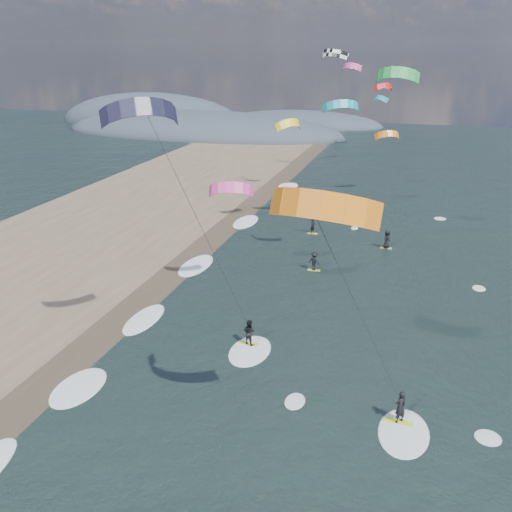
# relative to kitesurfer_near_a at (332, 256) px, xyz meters

# --- Properties ---
(ground) EXTENTS (260.00, 260.00, 0.00)m
(ground) POSITION_rel_kitesurfer_near_a_xyz_m (-4.84, -2.99, -10.87)
(ground) COLOR black
(ground) RESTS_ON ground
(wet_sand_strip) EXTENTS (3.00, 240.00, 0.00)m
(wet_sand_strip) POSITION_rel_kitesurfer_near_a_xyz_m (-16.84, 7.01, -10.87)
(wet_sand_strip) COLOR #382D23
(wet_sand_strip) RESTS_ON ground
(coastal_hills) EXTENTS (80.00, 41.00, 15.00)m
(coastal_hills) POSITION_rel_kitesurfer_near_a_xyz_m (-49.68, 104.87, -10.87)
(coastal_hills) COLOR #3D4756
(coastal_hills) RESTS_ON ground
(kitesurfer_near_a) EXTENTS (8.00, 8.69, 14.28)m
(kitesurfer_near_a) POSITION_rel_kitesurfer_near_a_xyz_m (0.00, 0.00, 0.00)
(kitesurfer_near_a) COLOR yellow
(kitesurfer_near_a) RESTS_ON ground
(kitesurfer_near_b) EXTENTS (7.14, 9.16, 16.75)m
(kitesurfer_near_b) POSITION_rel_kitesurfer_near_a_xyz_m (-9.19, 6.38, 0.30)
(kitesurfer_near_b) COLOR yellow
(kitesurfer_near_b) RESTS_ON ground
(far_kitesurfers) EXTENTS (8.89, 10.93, 1.83)m
(far_kitesurfers) POSITION_rel_kitesurfer_near_a_xyz_m (-3.54, 29.58, -9.99)
(far_kitesurfers) COLOR yellow
(far_kitesurfers) RESTS_ON ground
(bg_kite_field) EXTENTS (14.06, 72.70, 10.89)m
(bg_kite_field) POSITION_rel_kitesurfer_near_a_xyz_m (-5.71, 49.94, 1.92)
(bg_kite_field) COLOR red
(bg_kite_field) RESTS_ON ground
(shoreline_surf) EXTENTS (2.40, 79.40, 0.11)m
(shoreline_surf) POSITION_rel_kitesurfer_near_a_xyz_m (-15.64, 11.76, -10.87)
(shoreline_surf) COLOR white
(shoreline_surf) RESTS_ON ground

